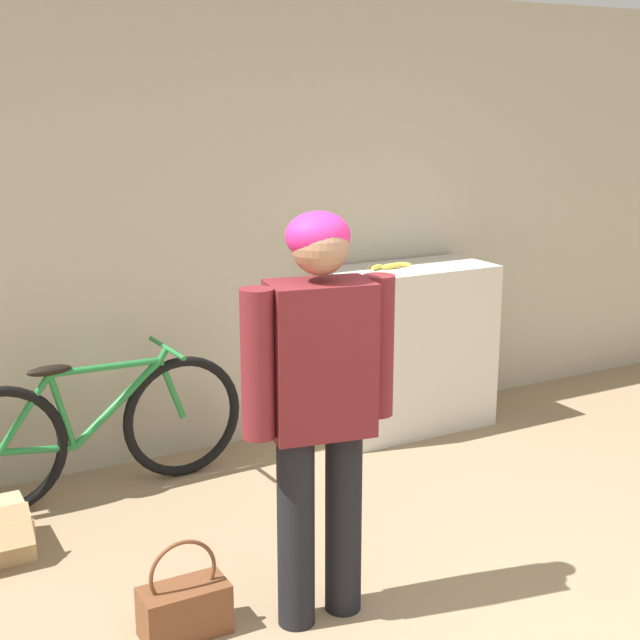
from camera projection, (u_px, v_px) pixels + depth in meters
name	position (u px, v px, depth m)	size (l,w,h in m)	color
wall_back	(208.00, 227.00, 4.99)	(8.00, 0.07, 2.60)	#B7AD99
side_shelf	(408.00, 348.00, 5.47)	(1.02, 0.50, 1.02)	beige
person	(320.00, 388.00, 3.32)	(0.63, 0.30, 1.61)	black
bicycle	(95.00, 430.00, 4.54)	(1.63, 0.46, 0.74)	black
banana	(389.00, 266.00, 5.28)	(0.29, 0.08, 0.03)	#EAD64C
handbag	(184.00, 607.00, 3.40)	(0.34, 0.17, 0.39)	brown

